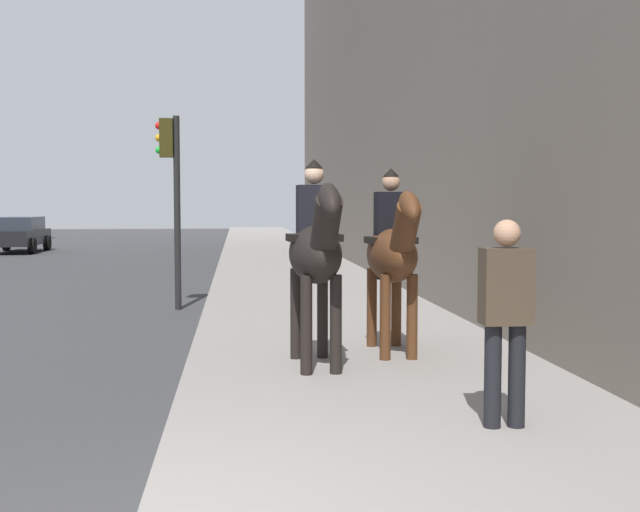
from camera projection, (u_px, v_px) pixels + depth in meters
name	position (u px, v px, depth m)	size (l,w,h in m)	color
mounted_horse_near	(316.00, 251.00, 8.81)	(2.15, 0.64, 2.33)	black
mounted_horse_far	(393.00, 252.00, 9.62)	(2.15, 0.60, 2.26)	#4C2B16
pedestrian_greeting	(506.00, 309.00, 6.43)	(0.27, 0.41, 1.70)	black
car_near_lane	(19.00, 234.00, 32.16)	(4.14, 1.91, 1.44)	black
traffic_light_near_curb	(172.00, 180.00, 14.47)	(0.20, 0.44, 3.55)	black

